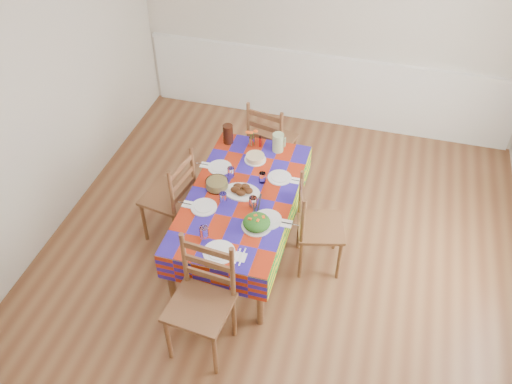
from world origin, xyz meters
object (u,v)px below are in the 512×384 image
dining_table (242,201)px  tea_pitcher (228,134)px  meat_platter (242,190)px  green_pitcher (278,142)px  chair_left (172,197)px  chair_near (202,302)px  chair_right (316,227)px  chair_far (270,142)px

dining_table → tea_pitcher: (-0.35, 0.72, 0.17)m
meat_platter → green_pitcher: bearing=76.7°
meat_platter → chair_left: 0.71m
dining_table → chair_left: (-0.69, -0.01, -0.12)m
chair_near → tea_pitcher: bearing=106.6°
meat_platter → green_pitcher: (0.16, 0.69, 0.07)m
dining_table → meat_platter: size_ratio=5.21×
chair_right → chair_left: bearing=75.5°
meat_platter → tea_pitcher: size_ratio=1.67×
tea_pitcher → chair_right: chair_right is taller
dining_table → chair_far: (-0.01, 1.09, -0.12)m
tea_pitcher → chair_left: (-0.33, -0.73, -0.29)m
chair_left → chair_right: size_ratio=1.04×
dining_table → chair_far: size_ratio=1.76×
dining_table → tea_pitcher: tea_pitcher is taller
chair_near → green_pitcher: bearing=90.6°
chair_near → chair_far: bearing=95.7°
tea_pitcher → chair_far: size_ratio=0.20×
dining_table → tea_pitcher: 0.82m
green_pitcher → chair_left: bearing=-139.1°
tea_pitcher → chair_right: (1.05, -0.73, -0.31)m
meat_platter → dining_table: bearing=-74.9°
meat_platter → chair_right: size_ratio=0.35×
chair_left → chair_near: bearing=41.9°
dining_table → chair_near: (0.00, -1.09, -0.09)m
chair_far → chair_right: chair_far is taller
chair_left → chair_right: bearing=99.0°
tea_pitcher → chair_right: bearing=-34.9°
chair_near → chair_left: bearing=128.0°
green_pitcher → tea_pitcher: size_ratio=0.95×
chair_left → chair_right: 1.38m
dining_table → chair_far: chair_far is taller
green_pitcher → meat_platter: bearing=-103.3°
chair_far → chair_left: size_ratio=0.99×
chair_near → chair_left: 1.29m
dining_table → green_pitcher: (0.16, 0.72, 0.17)m
green_pitcher → chair_far: 0.50m
chair_left → green_pitcher: bearing=140.1°
green_pitcher → chair_near: 1.84m
meat_platter → green_pitcher: green_pitcher is taller
green_pitcher → tea_pitcher: bearing=-179.4°
chair_near → chair_left: size_ratio=1.06×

